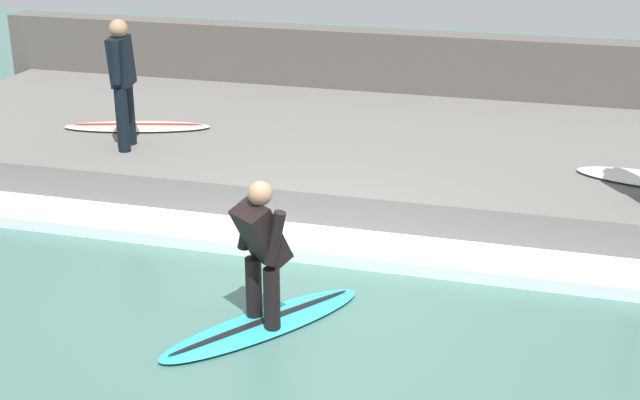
# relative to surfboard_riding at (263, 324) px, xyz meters

# --- Properties ---
(ground_plane) EXTENTS (28.00, 28.00, 0.00)m
(ground_plane) POSITION_rel_surfboard_riding_xyz_m (0.64, -0.14, -0.03)
(ground_plane) COLOR #426B60
(concrete_ledge) EXTENTS (4.40, 12.88, 0.49)m
(concrete_ledge) POSITION_rel_surfboard_riding_xyz_m (4.24, -0.14, 0.22)
(concrete_ledge) COLOR #66635E
(concrete_ledge) RESTS_ON ground_plane
(back_wall) EXTENTS (0.50, 13.52, 1.38)m
(back_wall) POSITION_rel_surfboard_riding_xyz_m (6.69, -0.14, 0.66)
(back_wall) COLOR #544F49
(back_wall) RESTS_ON ground_plane
(wave_foam_crest) EXTENTS (0.70, 12.24, 0.13)m
(wave_foam_crest) POSITION_rel_surfboard_riding_xyz_m (1.68, -0.14, 0.03)
(wave_foam_crest) COLOR silver
(wave_foam_crest) RESTS_ON ground_plane
(surfboard_riding) EXTENTS (1.94, 1.62, 0.07)m
(surfboard_riding) POSITION_rel_surfboard_riding_xyz_m (0.00, 0.00, 0.00)
(surfboard_riding) COLOR #2DADD1
(surfboard_riding) RESTS_ON ground_plane
(surfer_riding) EXTENTS (0.55, 0.53, 1.29)m
(surfer_riding) POSITION_rel_surfboard_riding_xyz_m (-0.00, 0.00, 0.74)
(surfer_riding) COLOR black
(surfer_riding) RESTS_ON surfboard_riding
(surfer_waiting_far) EXTENTS (0.53, 0.33, 1.57)m
(surfer_waiting_far) POSITION_rel_surfboard_riding_xyz_m (2.96, 2.75, 1.34)
(surfer_waiting_far) COLOR black
(surfer_waiting_far) RESTS_ON concrete_ledge
(surfboard_waiting_far) EXTENTS (0.97, 1.97, 0.07)m
(surfboard_waiting_far) POSITION_rel_surfboard_riding_xyz_m (3.72, 3.00, 0.49)
(surfboard_waiting_far) COLOR beige
(surfboard_waiting_far) RESTS_ON concrete_ledge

